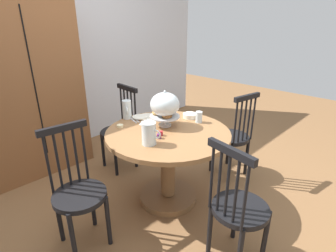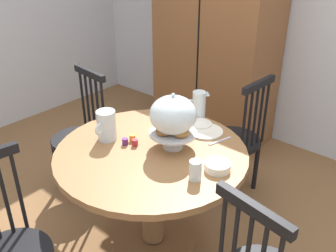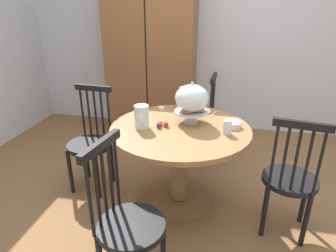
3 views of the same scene
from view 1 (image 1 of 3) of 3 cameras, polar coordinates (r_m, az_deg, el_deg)
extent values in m
plane|color=brown|center=(2.81, -0.67, -14.64)|extent=(10.00, 10.00, 0.00)
cube|color=silver|center=(3.80, -21.43, 14.89)|extent=(4.80, 0.06, 2.60)
cube|color=brown|center=(3.32, -28.09, 6.76)|extent=(1.10, 0.56, 1.90)
cube|color=black|center=(3.04, -26.66, 7.65)|extent=(0.01, 0.01, 1.52)
cylinder|color=olive|center=(2.40, 0.00, -1.55)|extent=(1.12, 1.12, 0.04)
cylinder|color=brown|center=(2.56, 0.00, -8.43)|extent=(0.14, 0.14, 0.63)
cylinder|color=brown|center=(2.75, 0.00, -14.80)|extent=(0.56, 0.56, 0.06)
cylinder|color=black|center=(2.01, 15.22, -16.74)|extent=(0.40, 0.40, 0.04)
cylinder|color=black|center=(2.19, 20.11, -21.41)|extent=(0.04, 0.04, 0.45)
cylinder|color=black|center=(2.30, 14.18, -18.04)|extent=(0.04, 0.04, 0.45)
cylinder|color=black|center=(2.14, 8.93, -21.23)|extent=(0.04, 0.04, 0.45)
cylinder|color=black|center=(1.70, 16.20, -14.85)|extent=(0.02, 0.02, 0.48)
cylinder|color=black|center=(1.73, 14.36, -13.83)|extent=(0.02, 0.02, 0.48)
cylinder|color=black|center=(1.77, 12.60, -12.83)|extent=(0.02, 0.02, 0.48)
cylinder|color=black|center=(1.80, 10.93, -11.86)|extent=(0.02, 0.02, 0.48)
cylinder|color=black|center=(1.84, 9.34, -10.93)|extent=(0.02, 0.02, 0.48)
cube|color=black|center=(1.63, 13.36, -5.32)|extent=(0.10, 0.36, 0.05)
cylinder|color=black|center=(3.05, 13.29, -2.35)|extent=(0.40, 0.40, 0.04)
cylinder|color=black|center=(3.33, 12.78, -4.48)|extent=(0.04, 0.04, 0.45)
cylinder|color=black|center=(3.14, 9.32, -5.87)|extent=(0.04, 0.04, 0.45)
cylinder|color=black|center=(3.17, 16.52, -6.26)|extent=(0.04, 0.04, 0.45)
cylinder|color=black|center=(2.98, 13.11, -7.86)|extent=(0.04, 0.04, 0.45)
cylinder|color=black|center=(2.98, 17.78, 1.51)|extent=(0.02, 0.02, 0.48)
cylinder|color=black|center=(2.92, 16.94, 1.24)|extent=(0.02, 0.02, 0.48)
cylinder|color=black|center=(2.87, 16.07, 0.95)|extent=(0.02, 0.02, 0.48)
cylinder|color=black|center=(2.82, 15.17, 0.66)|extent=(0.02, 0.02, 0.48)
cylinder|color=black|center=(2.77, 14.24, 0.35)|extent=(0.02, 0.02, 0.48)
cube|color=black|center=(2.79, 16.63, 5.93)|extent=(0.36, 0.10, 0.05)
cylinder|color=black|center=(3.15, -10.66, -1.35)|extent=(0.40, 0.40, 0.04)
cylinder|color=black|center=(3.29, -13.76, -4.87)|extent=(0.04, 0.04, 0.45)
cylinder|color=black|center=(3.07, -11.16, -6.68)|extent=(0.04, 0.04, 0.45)
cylinder|color=black|center=(3.42, -9.68, -3.49)|extent=(0.04, 0.04, 0.45)
cylinder|color=black|center=(3.21, -6.91, -5.12)|extent=(0.04, 0.04, 0.45)
cylinder|color=black|center=(3.25, -9.91, 4.01)|extent=(0.02, 0.02, 0.48)
cylinder|color=black|center=(3.20, -9.22, 3.73)|extent=(0.02, 0.02, 0.48)
cylinder|color=black|center=(3.14, -8.51, 3.44)|extent=(0.02, 0.02, 0.48)
cylinder|color=black|center=(3.09, -7.77, 3.14)|extent=(0.02, 0.02, 0.48)
cylinder|color=black|center=(3.03, -7.01, 2.83)|extent=(0.02, 0.02, 0.48)
cube|color=black|center=(3.07, -8.78, 8.04)|extent=(0.06, 0.36, 0.05)
cylinder|color=black|center=(2.16, -18.37, -14.00)|extent=(0.40, 0.40, 0.04)
cylinder|color=black|center=(2.17, -19.73, -21.83)|extent=(0.04, 0.04, 0.45)
cylinder|color=black|center=(2.24, -12.71, -19.27)|extent=(0.04, 0.04, 0.45)
cylinder|color=black|center=(2.38, -22.30, -17.76)|extent=(0.04, 0.04, 0.45)
cylinder|color=black|center=(2.44, -15.91, -15.63)|extent=(0.04, 0.04, 0.45)
cylinder|color=black|center=(2.14, -24.28, -7.76)|extent=(0.02, 0.02, 0.48)
cylinder|color=black|center=(2.15, -22.51, -7.25)|extent=(0.02, 0.02, 0.48)
cylinder|color=black|center=(2.17, -20.77, -6.74)|extent=(0.02, 0.02, 0.48)
cylinder|color=black|center=(2.19, -19.06, -6.24)|extent=(0.02, 0.02, 0.48)
cylinder|color=black|center=(2.21, -17.38, -5.74)|extent=(0.02, 0.02, 0.48)
cube|color=black|center=(2.06, -21.74, -0.40)|extent=(0.36, 0.07, 0.05)
cylinder|color=silver|center=(2.51, -0.66, 0.23)|extent=(0.12, 0.12, 0.02)
cylinder|color=silver|center=(2.50, -0.66, 1.01)|extent=(0.03, 0.03, 0.09)
cylinder|color=silver|center=(2.48, -0.67, 2.11)|extent=(0.28, 0.28, 0.01)
torus|color=#B27033|center=(2.51, 0.33, 2.96)|extent=(0.10, 0.10, 0.03)
torus|color=#D19347|center=(2.51, -2.36, 2.90)|extent=(0.10, 0.10, 0.03)
torus|color=#935628|center=(2.42, -0.19, 2.19)|extent=(0.10, 0.10, 0.03)
ellipsoid|color=silver|center=(2.44, -0.68, 4.67)|extent=(0.27, 0.27, 0.22)
sphere|color=silver|center=(2.41, -0.69, 7.39)|extent=(0.02, 0.02, 0.02)
cylinder|color=silver|center=(2.12, -4.12, -1.61)|extent=(0.12, 0.12, 0.19)
cylinder|color=orange|center=(2.13, -4.10, -2.30)|extent=(0.10, 0.10, 0.13)
cone|color=silver|center=(2.13, -5.69, 0.69)|extent=(0.04, 0.04, 0.03)
torus|color=silver|center=(2.08, -2.44, -1.79)|extent=(0.03, 0.08, 0.07)
cylinder|color=silver|center=(2.70, -8.81, 3.52)|extent=(0.09, 0.09, 0.19)
cylinder|color=white|center=(2.71, -8.77, 2.96)|extent=(0.08, 0.08, 0.13)
cone|color=silver|center=(2.73, -8.94, 5.45)|extent=(0.05, 0.05, 0.03)
torus|color=silver|center=(2.64, -8.77, 3.30)|extent=(0.05, 0.07, 0.07)
cylinder|color=white|center=(2.72, -4.20, 1.92)|extent=(0.22, 0.22, 0.01)
cylinder|color=white|center=(2.71, -6.08, 1.97)|extent=(0.15, 0.15, 0.01)
cylinder|color=white|center=(2.72, 4.70, 2.24)|extent=(0.14, 0.14, 0.04)
cylinder|color=silver|center=(2.60, 6.65, 1.93)|extent=(0.06, 0.06, 0.11)
cylinder|color=beige|center=(2.52, -10.23, 0.03)|extent=(0.06, 0.06, 0.02)
cylinder|color=#B7282D|center=(2.30, -1.52, -1.58)|extent=(0.04, 0.04, 0.04)
cylinder|color=orange|center=(2.29, -2.99, -1.75)|extent=(0.04, 0.04, 0.04)
cylinder|color=#5B2366|center=(2.25, -1.94, -2.18)|extent=(0.04, 0.04, 0.04)
cube|color=silver|center=(2.67, -6.90, 1.33)|extent=(0.06, 0.17, 0.01)
cube|color=silver|center=(2.66, -7.50, 1.22)|extent=(0.06, 0.17, 0.01)
cube|color=silver|center=(2.78, -1.61, 2.36)|extent=(0.06, 0.17, 0.01)
camera|label=2|loc=(2.89, 43.97, 20.34)|focal=40.30mm
camera|label=3|loc=(1.98, 62.38, 9.33)|focal=30.91mm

